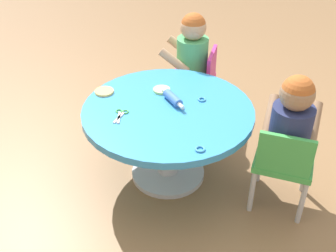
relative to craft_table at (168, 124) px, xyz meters
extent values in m
plane|color=olive|center=(0.00, 0.00, -0.37)|extent=(10.00, 10.00, 0.00)
cylinder|color=silver|center=(0.00, 0.00, -0.36)|extent=(0.44, 0.44, 0.03)
cylinder|color=silver|center=(0.00, 0.00, -0.15)|extent=(0.12, 0.12, 0.44)
cylinder|color=#338CD1|center=(0.00, 0.00, 0.08)|extent=(0.95, 0.95, 0.04)
cylinder|color=#B7B7BC|center=(-0.40, -0.69, -0.23)|extent=(0.03, 0.03, 0.28)
cylinder|color=#B7B7BC|center=(-0.23, -0.49, -0.23)|extent=(0.03, 0.03, 0.28)
cylinder|color=#B7B7BC|center=(-0.60, -0.52, -0.23)|extent=(0.03, 0.03, 0.28)
cylinder|color=#B7B7BC|center=(-0.43, -0.32, -0.23)|extent=(0.03, 0.03, 0.28)
cube|color=green|center=(-0.42, -0.51, -0.08)|extent=(0.42, 0.42, 0.04)
cube|color=green|center=(-0.52, -0.42, 0.05)|extent=(0.19, 0.22, 0.22)
cube|color=#3F4772|center=(-0.42, -0.51, -0.07)|extent=(0.38, 0.38, 0.04)
cylinder|color=navy|center=(-0.42, -0.51, 0.10)|extent=(0.21, 0.21, 0.30)
sphere|color=#997051|center=(-0.42, -0.51, 0.32)|extent=(0.17, 0.17, 0.17)
sphere|color=#B25926|center=(-0.42, -0.51, 0.34)|extent=(0.16, 0.16, 0.16)
cylinder|color=#997051|center=(-0.41, -0.65, 0.12)|extent=(0.20, 0.18, 0.17)
cylinder|color=#997051|center=(-0.27, -0.48, 0.12)|extent=(0.20, 0.18, 0.17)
cylinder|color=#B7B7BC|center=(0.72, -0.33, -0.23)|extent=(0.03, 0.03, 0.28)
cylinder|color=#B7B7BC|center=(0.51, -0.19, -0.23)|extent=(0.03, 0.03, 0.28)
cylinder|color=#B7B7BC|center=(0.58, -0.55, -0.23)|extent=(0.03, 0.03, 0.28)
cylinder|color=#B7B7BC|center=(0.36, -0.40, -0.23)|extent=(0.03, 0.03, 0.28)
cube|color=#CC338C|center=(0.54, -0.37, -0.08)|extent=(0.42, 0.42, 0.04)
cube|color=#CC338C|center=(0.47, -0.48, 0.05)|extent=(0.24, 0.17, 0.22)
cube|color=#3F4772|center=(0.54, -0.37, -0.07)|extent=(0.37, 0.38, 0.04)
cylinder|color=#4CA566|center=(0.54, -0.37, 0.10)|extent=(0.21, 0.21, 0.30)
sphere|color=tan|center=(0.54, -0.37, 0.32)|extent=(0.17, 0.17, 0.17)
sphere|color=#B25926|center=(0.54, -0.37, 0.34)|extent=(0.16, 0.16, 0.16)
cylinder|color=tan|center=(0.69, -0.35, 0.12)|extent=(0.17, 0.21, 0.17)
cylinder|color=tan|center=(0.51, -0.22, 0.12)|extent=(0.17, 0.21, 0.17)
cylinder|color=#3F72CC|center=(0.05, -0.05, 0.13)|extent=(0.15, 0.07, 0.05)
cylinder|color=white|center=(0.14, -0.03, 0.13)|extent=(0.05, 0.03, 0.02)
cylinder|color=white|center=(-0.04, -0.06, 0.13)|extent=(0.05, 0.03, 0.02)
cube|color=silver|center=(-0.01, 0.28, 0.11)|extent=(0.11, 0.05, 0.01)
cube|color=silver|center=(-0.01, 0.28, 0.11)|extent=(0.09, 0.09, 0.01)
torus|color=green|center=(0.06, 0.26, 0.11)|extent=(0.05, 0.05, 0.01)
torus|color=green|center=(0.04, 0.23, 0.11)|extent=(0.05, 0.05, 0.01)
cylinder|color=#F2CC72|center=(0.29, 0.29, 0.11)|extent=(0.11, 0.11, 0.01)
cylinder|color=#B2E58C|center=(0.19, -0.03, 0.11)|extent=(0.10, 0.10, 0.01)
torus|color=#3F99D8|center=(0.01, -0.21, 0.11)|extent=(0.05, 0.05, 0.01)
torus|color=#3F99D8|center=(-0.40, -0.02, 0.11)|extent=(0.05, 0.05, 0.01)
camera|label=1|loc=(-1.83, 0.66, 1.33)|focal=44.69mm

